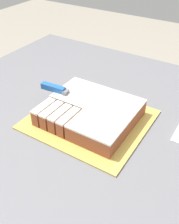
{
  "coord_description": "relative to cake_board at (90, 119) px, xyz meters",
  "views": [
    {
      "loc": [
        0.35,
        -0.66,
        1.46
      ],
      "look_at": [
        -0.04,
        -0.04,
        0.92
      ],
      "focal_mm": 42.0,
      "sensor_mm": 36.0,
      "label": 1
    }
  ],
  "objects": [
    {
      "name": "countertop",
      "position": [
        0.04,
        0.04,
        -0.44
      ],
      "size": [
        1.4,
        1.1,
        0.88
      ],
      "color": "slate",
      "rests_on": "ground_plane"
    },
    {
      "name": "cake_board",
      "position": [
        0.0,
        0.0,
        0.0
      ],
      "size": [
        0.4,
        0.36,
        0.01
      ],
      "color": "gold",
      "rests_on": "countertop"
    },
    {
      "name": "cake",
      "position": [
        0.0,
        0.0,
        0.03
      ],
      "size": [
        0.31,
        0.27,
        0.06
      ],
      "color": "#994C2D",
      "rests_on": "cake_board"
    },
    {
      "name": "knife",
      "position": [
        -0.12,
        0.01,
        0.07
      ],
      "size": [
        0.31,
        0.05,
        0.02
      ],
      "rotation": [
        0.0,
        0.0,
        0.08
      ],
      "color": "silver",
      "rests_on": "cake"
    }
  ]
}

